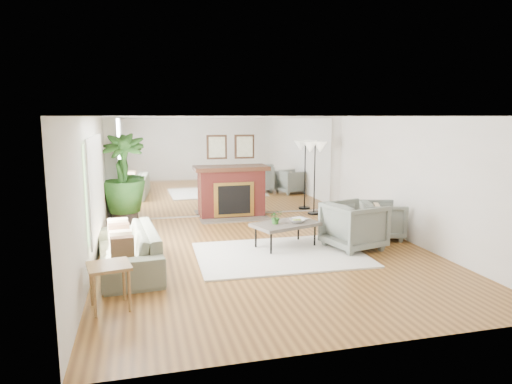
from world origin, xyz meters
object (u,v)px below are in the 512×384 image
object	(u,v)px
armchair_back	(382,220)
potted_ficus	(123,177)
coffee_table	(286,225)
armchair_front	(354,226)
floor_lamp	(315,153)
fireplace	(232,191)
side_table	(109,272)
sofa	(128,249)

from	to	relation	value
armchair_back	potted_ficus	bearing A→B (deg)	78.82
coffee_table	armchair_front	xyz separation A→B (m)	(1.24, -0.38, 0.00)
coffee_table	floor_lamp	world-z (taller)	floor_lamp
fireplace	side_table	size ratio (longest dim) A/B	3.32
sofa	armchair_back	xyz separation A→B (m)	(5.05, 0.71, 0.05)
potted_ficus	floor_lamp	bearing A→B (deg)	0.00
floor_lamp	armchair_back	bearing A→B (deg)	-79.16
side_table	floor_lamp	bearing A→B (deg)	45.57
sofa	floor_lamp	xyz separation A→B (m)	(4.56, 3.28, 1.25)
side_table	coffee_table	bearing A→B (deg)	34.21
armchair_back	potted_ficus	distance (m)	5.85
side_table	potted_ficus	xyz separation A→B (m)	(0.05, 4.85, 0.62)
coffee_table	armchair_back	bearing A→B (deg)	4.90
fireplace	armchair_back	bearing A→B (deg)	-46.35
coffee_table	potted_ficus	xyz separation A→B (m)	(-3.04, 2.75, 0.68)
armchair_back	coffee_table	bearing A→B (deg)	109.99
floor_lamp	coffee_table	bearing A→B (deg)	-121.19
armchair_front	floor_lamp	xyz separation A→B (m)	(0.42, 3.13, 1.13)
fireplace	side_table	world-z (taller)	fireplace
side_table	potted_ficus	world-z (taller)	potted_ficus
sofa	side_table	bearing A→B (deg)	-12.39
coffee_table	armchair_back	distance (m)	2.17
sofa	fireplace	bearing A→B (deg)	139.33
potted_ficus	floor_lamp	world-z (taller)	potted_ficus
coffee_table	armchair_back	xyz separation A→B (m)	(2.16, 0.18, -0.07)
floor_lamp	side_table	bearing A→B (deg)	-134.43
floor_lamp	armchair_front	bearing A→B (deg)	-97.72
coffee_table	floor_lamp	bearing A→B (deg)	58.81
sofa	potted_ficus	xyz separation A→B (m)	(-0.15, 3.28, 0.79)
fireplace	coffee_table	distance (m)	2.95
coffee_table	armchair_back	world-z (taller)	armchair_back
sofa	armchair_front	xyz separation A→B (m)	(4.13, 0.15, 0.11)
armchair_front	armchair_back	bearing A→B (deg)	-72.25
armchair_back	potted_ficus	size ratio (longest dim) A/B	0.40
armchair_front	floor_lamp	world-z (taller)	floor_lamp
fireplace	armchair_front	xyz separation A→B (m)	(1.68, -3.29, -0.21)
armchair_front	potted_ficus	xyz separation A→B (m)	(-4.28, 3.13, 0.68)
armchair_back	armchair_front	xyz separation A→B (m)	(-0.92, -0.56, 0.07)
sofa	side_table	size ratio (longest dim) A/B	3.75
fireplace	potted_ficus	xyz separation A→B (m)	(-2.60, -0.16, 0.47)
sofa	potted_ficus	distance (m)	3.37
armchair_back	fireplace	bearing A→B (deg)	58.74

